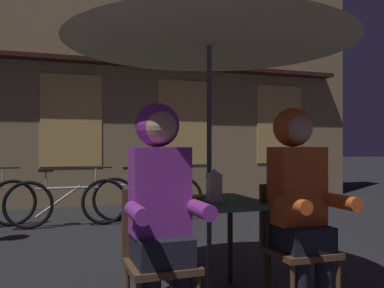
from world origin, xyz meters
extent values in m
cube|color=#42664C|center=(0.00, 0.00, 0.72)|extent=(0.72, 0.72, 0.04)
cylinder|color=#2D2319|center=(-0.31, -0.31, 0.35)|extent=(0.04, 0.04, 0.70)
cylinder|color=#2D2319|center=(0.31, -0.31, 0.35)|extent=(0.04, 0.04, 0.70)
cylinder|color=#2D2319|center=(-0.31, 0.31, 0.35)|extent=(0.04, 0.04, 0.70)
cylinder|color=#2D2319|center=(0.31, 0.31, 0.35)|extent=(0.04, 0.04, 0.70)
cylinder|color=#4C4C51|center=(0.00, 0.00, 1.12)|extent=(0.04, 0.04, 2.25)
cone|color=tan|center=(0.00, 0.00, 2.06)|extent=(2.10, 2.10, 0.38)
cube|color=white|center=(0.02, -0.04, 0.75)|extent=(0.11, 0.11, 0.02)
cube|color=white|center=(0.02, -0.04, 0.84)|extent=(0.09, 0.09, 0.16)
pyramid|color=white|center=(0.02, -0.04, 0.94)|extent=(0.11, 0.11, 0.06)
cube|color=#513823|center=(-0.48, -0.44, 0.43)|extent=(0.40, 0.40, 0.04)
cube|color=#513823|center=(-0.48, -0.26, 0.66)|extent=(0.40, 0.03, 0.42)
cube|color=#513823|center=(0.48, -0.44, 0.43)|extent=(0.40, 0.40, 0.04)
cylinder|color=#513823|center=(0.65, -0.27, 0.21)|extent=(0.03, 0.03, 0.41)
cylinder|color=#513823|center=(0.31, -0.27, 0.21)|extent=(0.03, 0.03, 0.41)
cube|color=#513823|center=(0.48, -0.26, 0.66)|extent=(0.40, 0.03, 0.42)
cube|color=black|center=(-0.48, -0.44, 0.53)|extent=(0.32, 0.36, 0.16)
cube|color=purple|center=(-0.48, -0.40, 0.87)|extent=(0.34, 0.22, 0.52)
cylinder|color=purple|center=(-0.30, -0.62, 0.78)|extent=(0.09, 0.30, 0.09)
cylinder|color=purple|center=(-0.66, -0.62, 0.78)|extent=(0.09, 0.30, 0.09)
sphere|color=tan|center=(-0.48, -0.40, 1.25)|extent=(0.21, 0.21, 0.21)
sphere|color=purple|center=(-0.48, -0.35, 1.26)|extent=(0.27, 0.27, 0.27)
cylinder|color=black|center=(0.57, -0.57, 0.23)|extent=(0.11, 0.11, 0.45)
cube|color=black|center=(0.48, -0.44, 0.53)|extent=(0.32, 0.36, 0.16)
cube|color=#E05B23|center=(0.48, -0.40, 0.87)|extent=(0.34, 0.22, 0.52)
cylinder|color=#E05B23|center=(0.66, -0.62, 0.78)|extent=(0.09, 0.30, 0.09)
cylinder|color=#E05B23|center=(0.30, -0.62, 0.78)|extent=(0.09, 0.30, 0.09)
sphere|color=tan|center=(0.48, -0.40, 1.25)|extent=(0.21, 0.21, 0.21)
sphere|color=#E05B23|center=(0.48, -0.35, 1.26)|extent=(0.27, 0.27, 0.27)
cube|color=#937A56|center=(0.39, 5.40, 3.10)|extent=(10.00, 0.60, 6.20)
cube|color=#E0B260|center=(-0.71, 5.09, 1.60)|extent=(1.10, 0.02, 1.70)
cube|color=#E0B260|center=(1.49, 5.09, 1.60)|extent=(1.10, 0.02, 1.70)
cube|color=#E0B260|center=(3.69, 5.09, 1.60)|extent=(1.10, 0.02, 1.70)
cube|color=#331914|center=(0.39, 4.95, 2.70)|extent=(9.00, 0.36, 0.08)
torus|color=black|center=(-1.59, 3.49, 0.33)|extent=(0.66, 0.16, 0.66)
cylinder|color=#ADA89E|center=(-1.71, 3.47, 0.68)|extent=(0.02, 0.02, 0.28)
cylinder|color=black|center=(-1.71, 3.47, 0.82)|extent=(0.44, 0.10, 0.02)
torus|color=black|center=(-0.34, 3.18, 0.33)|extent=(0.66, 0.06, 0.66)
torus|color=black|center=(-1.36, 3.19, 0.33)|extent=(0.66, 0.06, 0.66)
cylinder|color=#ADA89E|center=(-0.85, 3.19, 0.54)|extent=(0.84, 0.05, 0.04)
cylinder|color=#ADA89E|center=(-0.98, 3.19, 0.36)|extent=(0.61, 0.04, 0.44)
cylinder|color=#ADA89E|center=(-1.14, 3.19, 0.66)|extent=(0.02, 0.02, 0.24)
cube|color=black|center=(-1.14, 3.19, 0.79)|extent=(0.20, 0.08, 0.04)
cylinder|color=#ADA89E|center=(-0.47, 3.18, 0.68)|extent=(0.02, 0.02, 0.28)
cylinder|color=black|center=(-0.47, 3.18, 0.82)|extent=(0.44, 0.03, 0.02)
torus|color=black|center=(0.84, 3.25, 0.33)|extent=(0.66, 0.14, 0.66)
torus|color=black|center=(-0.17, 3.39, 0.33)|extent=(0.66, 0.14, 0.66)
cylinder|color=#ADA89E|center=(0.33, 3.32, 0.54)|extent=(0.83, 0.15, 0.04)
cylinder|color=#ADA89E|center=(0.21, 3.34, 0.36)|extent=(0.60, 0.12, 0.44)
cylinder|color=#ADA89E|center=(0.05, 3.36, 0.66)|extent=(0.02, 0.02, 0.24)
cube|color=black|center=(0.05, 3.36, 0.79)|extent=(0.21, 0.11, 0.04)
cylinder|color=#ADA89E|center=(0.72, 3.27, 0.68)|extent=(0.02, 0.02, 0.28)
cylinder|color=black|center=(0.72, 3.27, 0.82)|extent=(0.44, 0.08, 0.02)
cube|color=olive|center=(-0.03, 0.10, 0.75)|extent=(0.21, 0.16, 0.02)
camera|label=1|loc=(-1.11, -2.79, 1.14)|focal=38.43mm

